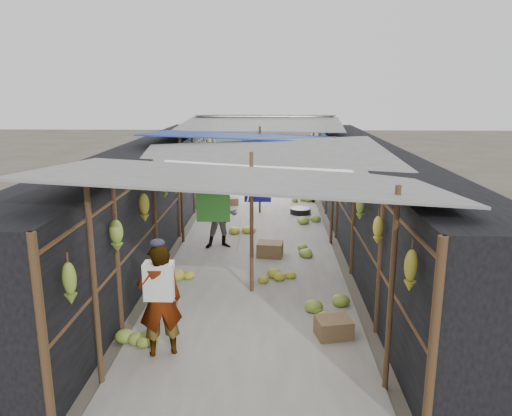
# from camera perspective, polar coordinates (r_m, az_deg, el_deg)

# --- Properties ---
(ground) EXTENTS (80.00, 80.00, 0.00)m
(ground) POSITION_cam_1_polar(r_m,az_deg,el_deg) (6.72, -1.59, -19.60)
(ground) COLOR #6B6356
(ground) RESTS_ON ground
(aisle_slab) EXTENTS (3.60, 16.00, 0.02)m
(aisle_slab) POSITION_cam_1_polar(r_m,az_deg,el_deg) (12.67, 0.15, -3.30)
(aisle_slab) COLOR #9E998E
(aisle_slab) RESTS_ON ground
(stall_left) EXTENTS (1.40, 15.00, 2.30)m
(stall_left) POSITION_cam_1_polar(r_m,az_deg,el_deg) (12.75, -12.07, 1.80)
(stall_left) COLOR black
(stall_left) RESTS_ON ground
(stall_right) EXTENTS (1.40, 15.00, 2.30)m
(stall_right) POSITION_cam_1_polar(r_m,az_deg,el_deg) (12.60, 12.53, 1.64)
(stall_right) COLOR black
(stall_right) RESTS_ON ground
(crate_near) EXTENTS (0.61, 0.51, 0.33)m
(crate_near) POSITION_cam_1_polar(r_m,az_deg,el_deg) (11.17, 1.61, -4.79)
(crate_near) COLOR olive
(crate_near) RESTS_ON ground
(crate_mid) EXTENTS (0.58, 0.50, 0.31)m
(crate_mid) POSITION_cam_1_polar(r_m,az_deg,el_deg) (7.82, 8.84, -13.42)
(crate_mid) COLOR olive
(crate_mid) RESTS_ON ground
(crate_back) EXTENTS (0.46, 0.41, 0.25)m
(crate_back) POSITION_cam_1_polar(r_m,az_deg,el_deg) (16.05, -2.79, 0.72)
(crate_back) COLOR olive
(crate_back) RESTS_ON ground
(black_basin) EXTENTS (0.62, 0.62, 0.19)m
(black_basin) POSITION_cam_1_polar(r_m,az_deg,el_deg) (14.98, 5.09, -0.37)
(black_basin) COLOR black
(black_basin) RESTS_ON ground
(vendor_elderly) EXTENTS (0.69, 0.57, 1.64)m
(vendor_elderly) POSITION_cam_1_polar(r_m,az_deg,el_deg) (7.12, -10.91, -10.37)
(vendor_elderly) COLOR silver
(vendor_elderly) RESTS_ON ground
(shopper_blue) EXTENTS (0.85, 0.71, 1.56)m
(shopper_blue) POSITION_cam_1_polar(r_m,az_deg,el_deg) (11.64, -4.01, -0.90)
(shopper_blue) COLOR navy
(shopper_blue) RESTS_ON ground
(vendor_seated) EXTENTS (0.51, 0.64, 0.87)m
(vendor_seated) POSITION_cam_1_polar(r_m,az_deg,el_deg) (16.46, 6.49, 2.07)
(vendor_seated) COLOR #45403B
(vendor_seated) RESTS_ON ground
(market_canopy) EXTENTS (5.62, 15.20, 2.77)m
(market_canopy) POSITION_cam_1_polar(r_m,az_deg,el_deg) (12.53, 0.34, 7.70)
(market_canopy) COLOR brown
(market_canopy) RESTS_ON ground
(hanging_bananas) EXTENTS (3.96, 14.02, 0.84)m
(hanging_bananas) POSITION_cam_1_polar(r_m,az_deg,el_deg) (12.16, -0.12, 3.98)
(hanging_bananas) COLOR olive
(hanging_bananas) RESTS_ON ground
(floor_bananas) EXTENTS (3.70, 10.87, 0.35)m
(floor_bananas) POSITION_cam_1_polar(r_m,az_deg,el_deg) (12.03, 0.77, -3.52)
(floor_bananas) COLOR gold
(floor_bananas) RESTS_ON ground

